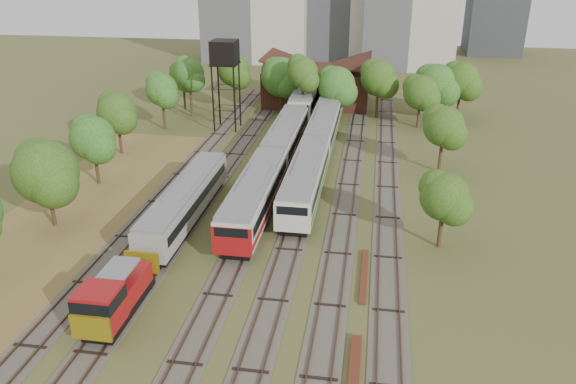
% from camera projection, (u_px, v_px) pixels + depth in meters
% --- Properties ---
extents(ground, '(240.00, 240.00, 0.00)m').
position_uv_depth(ground, '(234.00, 326.00, 36.78)').
color(ground, '#475123').
rests_on(ground, ground).
extents(dry_grass_patch, '(14.00, 60.00, 0.04)m').
position_uv_depth(dry_grass_patch, '(47.00, 246.00, 46.60)').
color(dry_grass_patch, brown).
rests_on(dry_grass_patch, ground).
extents(tracks, '(24.60, 80.00, 0.19)m').
position_uv_depth(tracks, '(286.00, 181.00, 59.48)').
color(tracks, '#4C473D').
rests_on(tracks, ground).
extents(railcar_red_set, '(3.18, 34.58, 3.93)m').
position_uv_depth(railcar_red_set, '(272.00, 163.00, 58.50)').
color(railcar_red_set, black).
rests_on(railcar_red_set, ground).
extents(railcar_green_set, '(3.15, 52.08, 3.89)m').
position_uv_depth(railcar_green_set, '(323.00, 128.00, 70.00)').
color(railcar_green_set, black).
rests_on(railcar_green_set, ground).
extents(railcar_rear, '(3.18, 16.08, 3.94)m').
position_uv_depth(railcar_rear, '(306.00, 99.00, 83.53)').
color(railcar_rear, black).
rests_on(railcar_rear, ground).
extents(shunter_locomotive, '(2.62, 8.10, 3.43)m').
position_uv_depth(shunter_locomotive, '(113.00, 298.00, 36.83)').
color(shunter_locomotive, black).
rests_on(shunter_locomotive, ground).
extents(old_grey_coach, '(2.83, 18.00, 3.49)m').
position_uv_depth(old_grey_coach, '(186.00, 201.00, 50.16)').
color(old_grey_coach, black).
rests_on(old_grey_coach, ground).
extents(water_tower, '(3.41, 3.41, 11.80)m').
position_uv_depth(water_tower, '(225.00, 55.00, 72.89)').
color(water_tower, black).
rests_on(water_tower, ground).
extents(rail_pile_far, '(0.46, 7.43, 0.24)m').
position_uv_depth(rail_pile_far, '(364.00, 275.00, 42.20)').
color(rail_pile_far, brown).
rests_on(rail_pile_far, ground).
extents(maintenance_shed, '(16.45, 11.55, 7.58)m').
position_uv_depth(maintenance_shed, '(317.00, 85.00, 88.23)').
color(maintenance_shed, '#391914').
rests_on(maintenance_shed, ground).
extents(tree_band_left, '(7.47, 65.37, 8.37)m').
position_uv_depth(tree_band_left, '(60.00, 153.00, 52.09)').
color(tree_band_left, '#382616').
rests_on(tree_band_left, ground).
extents(tree_band_far, '(42.85, 10.49, 9.05)m').
position_uv_depth(tree_band_far, '(341.00, 79.00, 79.70)').
color(tree_band_far, '#382616').
rests_on(tree_band_far, ground).
extents(tree_band_right, '(5.99, 38.32, 7.41)m').
position_uv_depth(tree_band_right, '(433.00, 122.00, 62.48)').
color(tree_band_right, '#382616').
rests_on(tree_band_right, ground).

